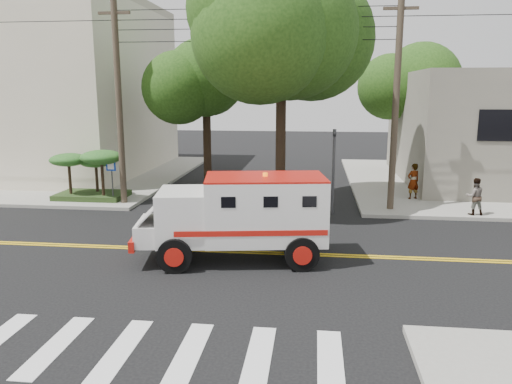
# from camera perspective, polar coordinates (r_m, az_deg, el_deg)

# --- Properties ---
(ground) EXTENTS (100.00, 100.00, 0.00)m
(ground) POSITION_cam_1_polar(r_m,az_deg,el_deg) (16.48, -4.11, -6.76)
(ground) COLOR black
(ground) RESTS_ON ground
(sidewalk_ne) EXTENTS (17.00, 17.00, 0.15)m
(sidewalk_ne) POSITION_cam_1_polar(r_m,az_deg,el_deg) (31.13, 26.37, 0.89)
(sidewalk_ne) COLOR gray
(sidewalk_ne) RESTS_ON ground
(sidewalk_nw) EXTENTS (17.00, 17.00, 0.15)m
(sidewalk_nw) POSITION_cam_1_polar(r_m,az_deg,el_deg) (33.64, -22.72, 1.91)
(sidewalk_nw) COLOR gray
(sidewalk_nw) RESTS_ON ground
(building_left) EXTENTS (16.00, 14.00, 10.00)m
(building_left) POSITION_cam_1_polar(r_m,az_deg,el_deg) (35.56, -25.03, 10.43)
(building_left) COLOR beige
(building_left) RESTS_ON sidewalk_nw
(utility_pole_left) EXTENTS (0.28, 0.28, 9.00)m
(utility_pole_left) POSITION_cam_1_polar(r_m,az_deg,el_deg) (23.04, -15.38, 9.46)
(utility_pole_left) COLOR #382D23
(utility_pole_left) RESTS_ON ground
(utility_pole_right) EXTENTS (0.28, 0.28, 9.00)m
(utility_pole_right) POSITION_cam_1_polar(r_m,az_deg,el_deg) (21.82, 15.67, 9.36)
(utility_pole_right) COLOR #382D23
(utility_pole_right) RESTS_ON ground
(tree_main) EXTENTS (6.08, 5.70, 9.85)m
(tree_main) POSITION_cam_1_polar(r_m,az_deg,el_deg) (21.70, 4.10, 16.87)
(tree_main) COLOR black
(tree_main) RESTS_ON ground
(tree_left) EXTENTS (4.48, 4.20, 7.70)m
(tree_left) POSITION_cam_1_polar(r_m,az_deg,el_deg) (27.75, -5.18, 12.63)
(tree_left) COLOR black
(tree_left) RESTS_ON ground
(tree_right) EXTENTS (4.80, 4.50, 8.20)m
(tree_right) POSITION_cam_1_polar(r_m,az_deg,el_deg) (31.69, 17.84, 12.65)
(tree_right) COLOR black
(tree_right) RESTS_ON ground
(traffic_signal) EXTENTS (0.15, 0.18, 3.60)m
(traffic_signal) POSITION_cam_1_polar(r_m,az_deg,el_deg) (21.18, 8.87, 3.41)
(traffic_signal) COLOR #3F3F42
(traffic_signal) RESTS_ON ground
(accessibility_sign) EXTENTS (0.45, 0.10, 2.02)m
(accessibility_sign) POSITION_cam_1_polar(r_m,az_deg,el_deg) (23.73, -16.16, 1.85)
(accessibility_sign) COLOR #3F3F42
(accessibility_sign) RESTS_ON ground
(palm_planter) EXTENTS (3.52, 2.63, 2.36)m
(palm_planter) POSITION_cam_1_polar(r_m,az_deg,el_deg) (24.59, -18.45, 2.70)
(palm_planter) COLOR #1E3314
(palm_planter) RESTS_ON sidewalk_nw
(armored_truck) EXTENTS (6.04, 3.07, 2.63)m
(armored_truck) POSITION_cam_1_polar(r_m,az_deg,el_deg) (15.22, -1.77, -2.41)
(armored_truck) COLOR silver
(armored_truck) RESTS_ON ground
(pedestrian_a) EXTENTS (0.72, 0.62, 1.68)m
(pedestrian_a) POSITION_cam_1_polar(r_m,az_deg,el_deg) (24.54, 17.53, 1.19)
(pedestrian_a) COLOR gray
(pedestrian_a) RESTS_ON sidewalk_ne
(pedestrian_b) EXTENTS (0.78, 0.62, 1.53)m
(pedestrian_b) POSITION_cam_1_polar(r_m,az_deg,el_deg) (22.27, 23.72, -0.47)
(pedestrian_b) COLOR gray
(pedestrian_b) RESTS_ON sidewalk_ne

